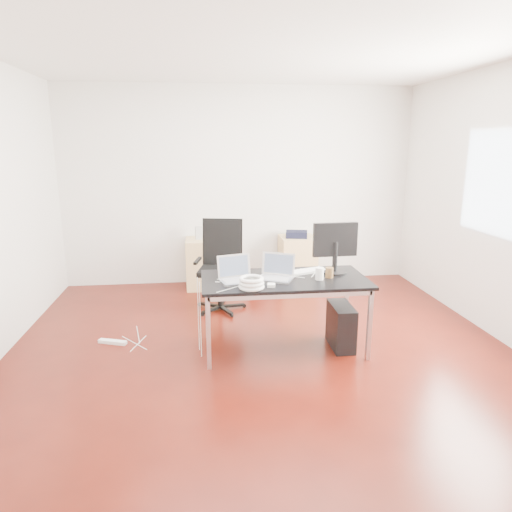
{
  "coord_description": "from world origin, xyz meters",
  "views": [
    {
      "loc": [
        -0.56,
        -4.07,
        2.0
      ],
      "look_at": [
        0.0,
        0.55,
        0.85
      ],
      "focal_mm": 32.0,
      "sensor_mm": 36.0,
      "label": 1
    }
  ],
  "objects": [
    {
      "name": "room_shell",
      "position": [
        0.04,
        0.0,
        1.4
      ],
      "size": [
        5.0,
        5.0,
        5.0
      ],
      "color": "#3D0D07",
      "rests_on": "ground"
    },
    {
      "name": "desk",
      "position": [
        0.22,
        0.1,
        0.68
      ],
      "size": [
        1.6,
        0.8,
        0.73
      ],
      "color": "black",
      "rests_on": "ground"
    },
    {
      "name": "office_chair",
      "position": [
        -0.34,
        1.36,
        0.61
      ],
      "size": [
        0.57,
        0.59,
        1.08
      ],
      "rotation": [
        0.0,
        0.0,
        -0.21
      ],
      "color": "black",
      "rests_on": "ground"
    },
    {
      "name": "filing_cabinet_left",
      "position": [
        -0.54,
        2.23,
        0.35
      ],
      "size": [
        0.5,
        0.5,
        0.7
      ],
      "primitive_type": "cube",
      "color": "tan",
      "rests_on": "ground"
    },
    {
      "name": "filing_cabinet_right",
      "position": [
        0.81,
        2.23,
        0.35
      ],
      "size": [
        0.5,
        0.5,
        0.7
      ],
      "primitive_type": "cube",
      "color": "tan",
      "rests_on": "ground"
    },
    {
      "name": "pc_tower",
      "position": [
        0.8,
        0.06,
        0.22
      ],
      "size": [
        0.21,
        0.46,
        0.44
      ],
      "primitive_type": "cube",
      "rotation": [
        0.0,
        0.0,
        -0.03
      ],
      "color": "black",
      "rests_on": "ground"
    },
    {
      "name": "wastebasket",
      "position": [
        0.18,
        1.88,
        0.14
      ],
      "size": [
        0.32,
        0.32,
        0.28
      ],
      "primitive_type": "cylinder",
      "rotation": [
        0.0,
        0.0,
        -0.41
      ],
      "color": "black",
      "rests_on": "ground"
    },
    {
      "name": "power_strip",
      "position": [
        -1.5,
        0.41,
        0.02
      ],
      "size": [
        0.3,
        0.16,
        0.04
      ],
      "primitive_type": "cube",
      "rotation": [
        0.0,
        0.0,
        -0.35
      ],
      "color": "white",
      "rests_on": "ground"
    },
    {
      "name": "laptop_left",
      "position": [
        -0.24,
        0.09,
        0.79
      ],
      "size": [
        0.39,
        0.33,
        0.23
      ],
      "rotation": [
        0.0,
        0.0,
        0.27
      ],
      "color": "silver",
      "rests_on": "desk"
    },
    {
      "name": "laptop_right",
      "position": [
        0.15,
        0.12,
        0.79
      ],
      "size": [
        0.41,
        0.37,
        0.23
      ],
      "rotation": [
        0.0,
        0.0,
        -0.46
      ],
      "color": "silver",
      "rests_on": "desk"
    },
    {
      "name": "monitor",
      "position": [
        0.76,
        0.25,
        1.01
      ],
      "size": [
        0.45,
        0.26,
        0.51
      ],
      "rotation": [
        0.0,
        0.0,
        0.04
      ],
      "color": "black",
      "rests_on": "desk"
    },
    {
      "name": "keyboard",
      "position": [
        0.47,
        0.28,
        0.74
      ],
      "size": [
        0.46,
        0.28,
        0.02
      ],
      "primitive_type": "cube",
      "rotation": [
        0.0,
        0.0,
        0.33
      ],
      "color": "white",
      "rests_on": "desk"
    },
    {
      "name": "cup_white",
      "position": [
        0.55,
        0.02,
        0.79
      ],
      "size": [
        0.1,
        0.1,
        0.12
      ],
      "primitive_type": "cylinder",
      "rotation": [
        0.0,
        0.0,
        -0.34
      ],
      "color": "white",
      "rests_on": "desk"
    },
    {
      "name": "cup_brown",
      "position": [
        0.66,
        0.08,
        0.78
      ],
      "size": [
        0.1,
        0.1,
        0.1
      ],
      "primitive_type": "cylinder",
      "rotation": [
        0.0,
        0.0,
        0.37
      ],
      "color": "brown",
      "rests_on": "desk"
    },
    {
      "name": "cable_coil",
      "position": [
        -0.13,
        -0.18,
        0.78
      ],
      "size": [
        0.24,
        0.24,
        0.11
      ],
      "rotation": [
        0.0,
        0.0,
        -0.19
      ],
      "color": "white",
      "rests_on": "desk"
    },
    {
      "name": "power_adapter",
      "position": [
        0.06,
        -0.15,
        0.74
      ],
      "size": [
        0.08,
        0.08,
        0.03
      ],
      "primitive_type": "cube",
      "rotation": [
        0.0,
        0.0,
        -0.19
      ],
      "color": "white",
      "rests_on": "desk"
    },
    {
      "name": "speaker",
      "position": [
        -0.6,
        2.24,
        0.79
      ],
      "size": [
        0.1,
        0.09,
        0.18
      ],
      "primitive_type": "cube",
      "rotation": [
        0.0,
        0.0,
        0.16
      ],
      "color": "#9E9E9E",
      "rests_on": "filing_cabinet_left"
    },
    {
      "name": "navy_garment",
      "position": [
        0.78,
        2.19,
        0.74
      ],
      "size": [
        0.35,
        0.3,
        0.09
      ],
      "primitive_type": "cube",
      "rotation": [
        0.0,
        0.0,
        -0.22
      ],
      "color": "black",
      "rests_on": "filing_cabinet_right"
    }
  ]
}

